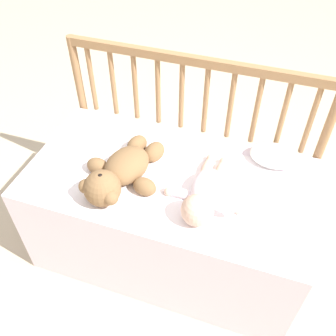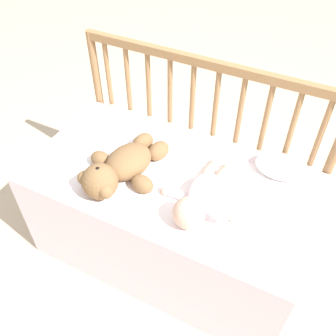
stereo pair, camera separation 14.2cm
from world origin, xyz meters
name	(u,v)px [view 1 (the left image)]	position (x,y,z in m)	size (l,w,h in m)	color
ground_plane	(169,248)	(0.00, 0.00, 0.00)	(12.00, 12.00, 0.00)	#C6B293
crib_mattress	(169,216)	(0.00, 0.00, 0.25)	(1.14, 0.60, 0.50)	silver
crib_rail	(193,110)	(0.00, 0.32, 0.60)	(1.14, 0.04, 0.86)	#997047
blanket	(166,182)	(0.00, -0.03, 0.51)	(0.82, 0.49, 0.01)	white
teddy_bear	(120,172)	(-0.17, -0.09, 0.56)	(0.32, 0.42, 0.14)	olive
baby	(204,193)	(0.16, -0.08, 0.55)	(0.32, 0.38, 0.11)	white
small_pillow	(274,156)	(0.37, 0.22, 0.53)	(0.19, 0.15, 0.06)	white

